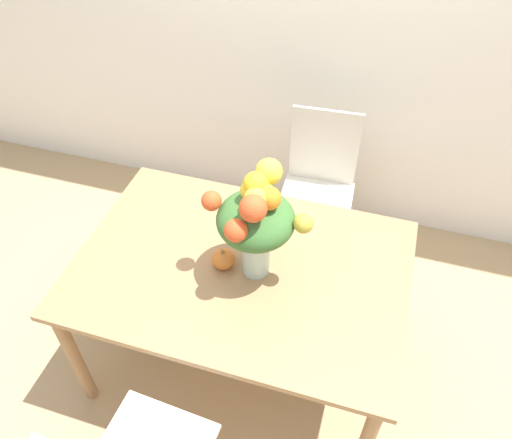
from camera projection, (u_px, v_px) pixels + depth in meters
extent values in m
plane|color=tan|center=(244.00, 354.00, 2.75)|extent=(12.00, 12.00, 0.00)
cube|color=white|center=(315.00, 14.00, 2.71)|extent=(8.00, 0.06, 2.70)
cube|color=#9E754C|center=(241.00, 268.00, 2.23)|extent=(1.48, 1.02, 0.03)
cylinder|color=#9E754C|center=(75.00, 357.00, 2.33)|extent=(0.06, 0.06, 0.72)
cylinder|color=#9E754C|center=(157.00, 227.00, 2.94)|extent=(0.06, 0.06, 0.72)
cylinder|color=#9E754C|center=(389.00, 280.00, 2.66)|extent=(0.06, 0.06, 0.72)
cylinder|color=#B2CCBC|center=(256.00, 250.00, 2.12)|extent=(0.12, 0.12, 0.24)
cylinder|color=silver|center=(256.00, 259.00, 2.16)|extent=(0.11, 0.11, 0.13)
cylinder|color=#38662D|center=(262.00, 245.00, 2.09)|extent=(0.01, 0.01, 0.31)
cylinder|color=#38662D|center=(259.00, 240.00, 2.11)|extent=(0.01, 0.00, 0.31)
cylinder|color=#38662D|center=(253.00, 240.00, 2.11)|extent=(0.01, 0.00, 0.31)
cylinder|color=#38662D|center=(251.00, 245.00, 2.09)|extent=(0.01, 0.01, 0.31)
cylinder|color=#38662D|center=(256.00, 248.00, 2.08)|extent=(0.01, 0.00, 0.31)
ellipsoid|color=#38662D|center=(256.00, 219.00, 1.99)|extent=(0.32, 0.32, 0.19)
sphere|color=#D64C23|center=(253.00, 208.00, 1.82)|extent=(0.11, 0.11, 0.11)
sphere|color=yellow|center=(250.00, 190.00, 1.92)|extent=(0.08, 0.08, 0.08)
sphere|color=yellow|center=(266.00, 193.00, 1.89)|extent=(0.07, 0.07, 0.07)
sphere|color=yellow|center=(256.00, 191.00, 1.89)|extent=(0.09, 0.09, 0.09)
sphere|color=yellow|center=(269.00, 172.00, 1.94)|extent=(0.11, 0.11, 0.11)
sphere|color=#D64C23|center=(211.00, 201.00, 1.96)|extent=(0.08, 0.08, 0.08)
sphere|color=yellow|center=(256.00, 199.00, 1.87)|extent=(0.09, 0.09, 0.09)
sphere|color=#D64C23|center=(236.00, 230.00, 1.86)|extent=(0.09, 0.09, 0.09)
sphere|color=orange|center=(269.00, 198.00, 1.88)|extent=(0.09, 0.09, 0.09)
sphere|color=yellow|center=(256.00, 184.00, 1.90)|extent=(0.10, 0.10, 0.10)
sphere|color=#AD9E33|center=(304.00, 223.00, 1.93)|extent=(0.08, 0.08, 0.08)
ellipsoid|color=orange|center=(223.00, 259.00, 2.19)|extent=(0.11, 0.11, 0.08)
cylinder|color=brown|center=(223.00, 252.00, 2.16)|extent=(0.01, 0.01, 0.02)
cube|color=silver|center=(315.00, 202.00, 2.95)|extent=(0.44, 0.44, 0.02)
cylinder|color=silver|center=(280.00, 244.00, 3.02)|extent=(0.04, 0.04, 0.45)
cylinder|color=silver|center=(336.00, 254.00, 2.96)|extent=(0.04, 0.04, 0.45)
cylinder|color=silver|center=(291.00, 207.00, 3.26)|extent=(0.04, 0.04, 0.45)
cylinder|color=silver|center=(343.00, 216.00, 3.20)|extent=(0.04, 0.04, 0.45)
cube|color=silver|center=(324.00, 147.00, 2.90)|extent=(0.40, 0.04, 0.49)
cylinder|color=silver|center=(142.00, 427.00, 2.23)|extent=(0.04, 0.04, 0.45)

